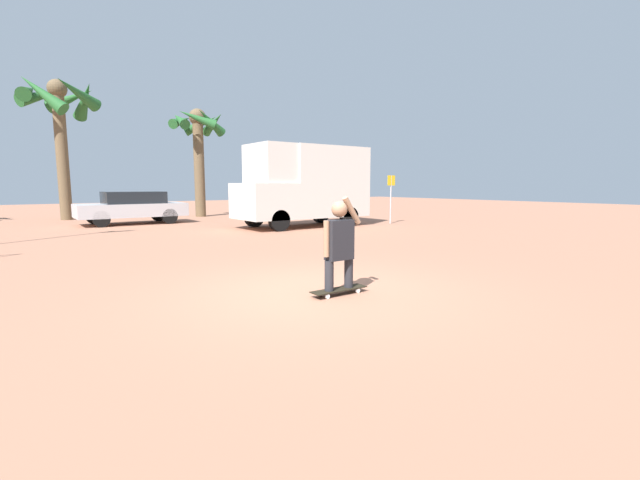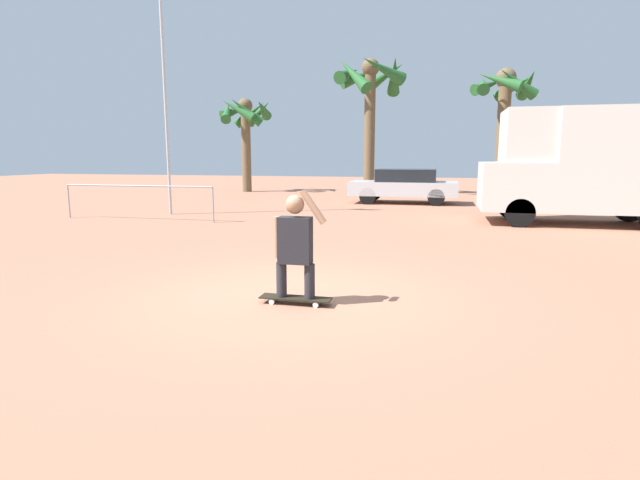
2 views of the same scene
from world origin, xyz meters
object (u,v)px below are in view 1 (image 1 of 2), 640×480
object	(u,v)px
person_skateboarder	(339,240)
parked_car_silver	(132,207)
camper_van	(305,184)
street_sign	(391,192)
palm_tree_near_van	(198,135)
skateboard	(339,290)
palm_tree_center_background	(59,108)

from	to	relation	value
person_skateboarder	parked_car_silver	world-z (taller)	person_skateboarder
camper_van	street_sign	world-z (taller)	camper_van
parked_car_silver	palm_tree_near_van	world-z (taller)	palm_tree_near_van
person_skateboarder	street_sign	world-z (taller)	street_sign
palm_tree_near_van	parked_car_silver	bearing A→B (deg)	-147.71
parked_car_silver	street_sign	size ratio (longest dim) A/B	2.07
parked_car_silver	street_sign	xyz separation A→B (m)	(9.29, -6.54, 0.62)
camper_van	skateboard	bearing A→B (deg)	-121.39
skateboard	street_sign	world-z (taller)	street_sign
palm_tree_near_van	street_sign	world-z (taller)	palm_tree_near_van
skateboard	palm_tree_near_van	size ratio (longest dim) A/B	0.17
person_skateboarder	street_sign	bearing A→B (deg)	41.04
camper_van	palm_tree_near_van	bearing A→B (deg)	100.59
parked_car_silver	palm_tree_near_van	size ratio (longest dim) A/B	0.77
skateboard	parked_car_silver	xyz separation A→B (m)	(0.30, 14.89, 0.68)
person_skateboarder	camper_van	distance (m)	11.18
skateboard	person_skateboarder	world-z (taller)	person_skateboarder
palm_tree_center_background	street_sign	bearing A→B (deg)	-43.79
person_skateboarder	street_sign	distance (m)	12.73
skateboard	street_sign	bearing A→B (deg)	41.04
palm_tree_center_background	person_skateboarder	bearing A→B (deg)	-84.70
parked_car_silver	street_sign	bearing A→B (deg)	-35.16
skateboard	street_sign	distance (m)	12.78
palm_tree_near_van	person_skateboarder	bearing A→B (deg)	-103.93
street_sign	palm_tree_center_background	bearing A→B (deg)	136.21
parked_car_silver	palm_tree_center_background	size ratio (longest dim) A/B	0.65
parked_car_silver	camper_van	bearing A→B (deg)	-44.34
person_skateboarder	palm_tree_center_background	bearing A→B (deg)	95.30
palm_tree_near_van	street_sign	distance (m)	10.91
street_sign	palm_tree_near_van	bearing A→B (deg)	120.10
palm_tree_center_background	parked_car_silver	bearing A→B (deg)	-64.41
street_sign	camper_van	bearing A→B (deg)	162.87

